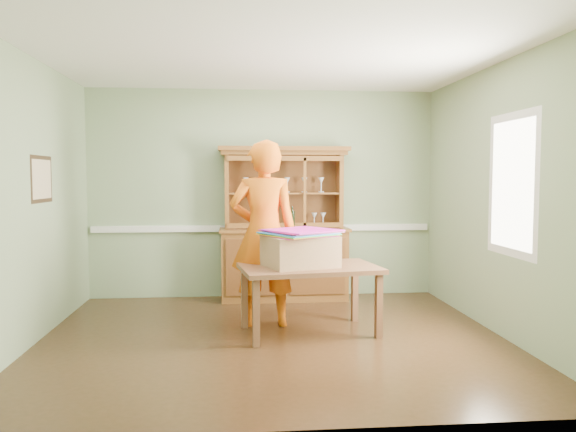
{
  "coord_description": "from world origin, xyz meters",
  "views": [
    {
      "loc": [
        -0.34,
        -5.36,
        1.57
      ],
      "look_at": [
        0.18,
        0.4,
        1.17
      ],
      "focal_mm": 35.0,
      "sensor_mm": 36.0,
      "label": 1
    }
  ],
  "objects": [
    {
      "name": "chair_rail",
      "position": [
        0.0,
        1.98,
        0.9
      ],
      "size": [
        4.41,
        0.05,
        0.08
      ],
      "primitive_type": "cube",
      "color": "white",
      "rests_on": "wall_back"
    },
    {
      "name": "kite_stack",
      "position": [
        0.28,
        0.17,
        1.02
      ],
      "size": [
        0.81,
        0.81,
        0.06
      ],
      "rotation": [
        0.0,
        0.0,
        0.5
      ],
      "color": "#C61E71",
      "rests_on": "cardboard_box"
    },
    {
      "name": "china_hutch",
      "position": [
        0.26,
        1.78,
        0.69
      ],
      "size": [
        1.66,
        0.55,
        1.95
      ],
      "color": "brown",
      "rests_on": "floor"
    },
    {
      "name": "floor",
      "position": [
        0.0,
        0.0,
        0.0
      ],
      "size": [
        4.5,
        4.5,
        0.0
      ],
      "primitive_type": "plane",
      "color": "#402614",
      "rests_on": "ground"
    },
    {
      "name": "ceiling",
      "position": [
        0.0,
        0.0,
        2.7
      ],
      "size": [
        4.5,
        4.5,
        0.0
      ],
      "primitive_type": "plane",
      "rotation": [
        3.14,
        0.0,
        0.0
      ],
      "color": "white",
      "rests_on": "wall_back"
    },
    {
      "name": "framed_map",
      "position": [
        -2.23,
        0.3,
        1.55
      ],
      "size": [
        0.03,
        0.6,
        0.46
      ],
      "color": "#342414",
      "rests_on": "wall_left"
    },
    {
      "name": "person",
      "position": [
        -0.06,
        0.52,
        0.98
      ],
      "size": [
        0.72,
        0.48,
        1.95
      ],
      "primitive_type": "imported",
      "rotation": [
        0.0,
        0.0,
        3.13
      ],
      "color": "orange",
      "rests_on": "floor"
    },
    {
      "name": "dining_table",
      "position": [
        0.38,
        0.17,
        0.6
      ],
      "size": [
        1.46,
        1.0,
        0.68
      ],
      "rotation": [
        0.0,
        0.0,
        0.15
      ],
      "color": "brown",
      "rests_on": "floor"
    },
    {
      "name": "cardboard_box",
      "position": [
        0.28,
        0.17,
        0.83
      ],
      "size": [
        0.79,
        0.71,
        0.31
      ],
      "primitive_type": "cube",
      "rotation": [
        0.0,
        0.0,
        0.32
      ],
      "color": "#A87956",
      "rests_on": "dining_table"
    },
    {
      "name": "wall_right",
      "position": [
        2.25,
        0.0,
        1.35
      ],
      "size": [
        0.0,
        4.0,
        4.0
      ],
      "primitive_type": "plane",
      "rotation": [
        1.57,
        0.0,
        -1.57
      ],
      "color": "gray",
      "rests_on": "floor"
    },
    {
      "name": "wall_back",
      "position": [
        0.0,
        2.0,
        1.35
      ],
      "size": [
        4.5,
        0.0,
        4.5
      ],
      "primitive_type": "plane",
      "rotation": [
        1.57,
        0.0,
        0.0
      ],
      "color": "gray",
      "rests_on": "floor"
    },
    {
      "name": "window_panel",
      "position": [
        2.23,
        -0.3,
        1.5
      ],
      "size": [
        0.03,
        0.96,
        1.36
      ],
      "color": "white",
      "rests_on": "wall_right"
    },
    {
      "name": "wall_front",
      "position": [
        0.0,
        -2.0,
        1.35
      ],
      "size": [
        4.5,
        0.0,
        4.5
      ],
      "primitive_type": "plane",
      "rotation": [
        -1.57,
        0.0,
        0.0
      ],
      "color": "gray",
      "rests_on": "floor"
    },
    {
      "name": "wall_left",
      "position": [
        -2.25,
        0.0,
        1.35
      ],
      "size": [
        0.0,
        4.0,
        4.0
      ],
      "primitive_type": "plane",
      "rotation": [
        1.57,
        0.0,
        1.57
      ],
      "color": "gray",
      "rests_on": "floor"
    }
  ]
}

